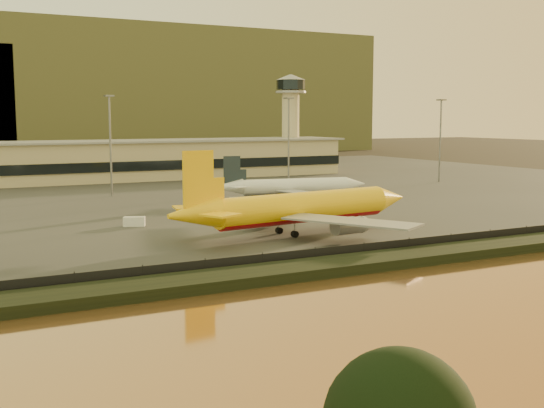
{
  "coord_description": "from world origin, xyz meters",
  "views": [
    {
      "loc": [
        -53.02,
        -90.73,
        19.99
      ],
      "look_at": [
        0.39,
        12.0,
        5.3
      ],
      "focal_mm": 45.0,
      "sensor_mm": 36.0,
      "label": 1
    }
  ],
  "objects": [
    {
      "name": "perimeter_fence",
      "position": [
        0.0,
        -13.0,
        1.3
      ],
      "size": [
        300.0,
        0.05,
        2.2
      ],
      "primitive_type": "cube",
      "color": "black",
      "rests_on": "tarmac"
    },
    {
      "name": "apron_light_masts",
      "position": [
        15.0,
        75.0,
        15.7
      ],
      "size": [
        152.2,
        12.2,
        25.4
      ],
      "color": "slate",
      "rests_on": "tarmac"
    },
    {
      "name": "white_narrowbody_jet",
      "position": [
        26.61,
        51.69,
        3.46
      ],
      "size": [
        37.91,
        36.51,
        10.93
      ],
      "rotation": [
        0.0,
        0.0,
        -0.18
      ],
      "color": "white",
      "rests_on": "tarmac"
    },
    {
      "name": "tarmac",
      "position": [
        0.0,
        95.0,
        0.1
      ],
      "size": [
        320.0,
        220.0,
        0.2
      ],
      "primitive_type": "cube",
      "color": "#2D2D2D",
      "rests_on": "ground"
    },
    {
      "name": "ground",
      "position": [
        0.0,
        0.0,
        0.0
      ],
      "size": [
        900.0,
        900.0,
        0.0
      ],
      "primitive_type": "plane",
      "color": "black",
      "rests_on": "ground"
    },
    {
      "name": "embankment",
      "position": [
        0.0,
        -17.0,
        0.7
      ],
      "size": [
        320.0,
        7.0,
        1.4
      ],
      "primitive_type": "cube",
      "color": "black",
      "rests_on": "ground"
    },
    {
      "name": "gse_vehicle_white",
      "position": [
        -18.47,
        30.59,
        1.07
      ],
      "size": [
        4.22,
        3.18,
        1.73
      ],
      "primitive_type": "cube",
      "rotation": [
        0.0,
        0.0,
        -0.43
      ],
      "color": "white",
      "rests_on": "tarmac"
    },
    {
      "name": "control_tower",
      "position": [
        70.0,
        131.0,
        21.66
      ],
      "size": [
        11.2,
        11.2,
        35.5
      ],
      "color": "#C7B68A",
      "rests_on": "tarmac"
    },
    {
      "name": "dhl_cargo_jet",
      "position": [
        4.27,
        9.3,
        4.63
      ],
      "size": [
        49.68,
        48.25,
        14.84
      ],
      "rotation": [
        0.0,
        0.0,
        0.13
      ],
      "color": "yellow",
      "rests_on": "tarmac"
    },
    {
      "name": "gse_vehicle_yellow",
      "position": [
        14.48,
        29.61,
        1.02
      ],
      "size": [
        3.92,
        2.41,
        1.64
      ],
      "primitive_type": "cube",
      "rotation": [
        0.0,
        0.0,
        -0.23
      ],
      "color": "yellow",
      "rests_on": "tarmac"
    },
    {
      "name": "terminal_building",
      "position": [
        -14.52,
        125.55,
        6.25
      ],
      "size": [
        202.0,
        25.0,
        12.6
      ],
      "color": "#C7B68A",
      "rests_on": "tarmac"
    }
  ]
}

